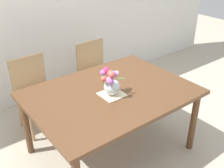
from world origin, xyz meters
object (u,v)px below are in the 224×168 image
Objects in this scene: dining_table at (111,98)px; chair_left at (34,89)px; chair_right at (95,70)px; flower_vase at (111,83)px.

dining_table is 1.80× the size of chair_left.
chair_right is at bearing 64.65° from dining_table.
chair_left is at bearing 115.35° from dining_table.
dining_table is 1.05m from chair_right.
chair_left is 1.13m from flower_vase.
flower_vase is at bearing -123.87° from dining_table.
chair_right is at bearing 64.14° from flower_vase.
chair_right reaches higher than dining_table.
chair_right is 3.28× the size of flower_vase.
chair_left is at bearing 112.33° from flower_vase.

